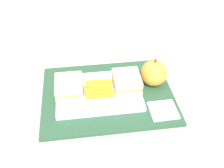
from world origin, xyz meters
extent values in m
plane|color=#B7AD99|center=(0.00, 0.00, 0.00)|extent=(2.40, 2.40, 0.00)
cube|color=#284C33|center=(0.00, 0.00, 0.01)|extent=(0.36, 0.28, 0.01)
cube|color=white|center=(-0.03, 0.00, 0.02)|extent=(0.23, 0.17, 0.01)
cube|color=#DBC189|center=(-0.10, 0.00, 0.03)|extent=(0.07, 0.08, 0.02)
cube|color=#F4CC4C|center=(-0.10, 0.00, 0.04)|extent=(0.07, 0.07, 0.01)
cube|color=#DBC189|center=(-0.10, 0.00, 0.06)|extent=(0.07, 0.08, 0.02)
cube|color=#DBC189|center=(0.05, 0.00, 0.03)|extent=(0.07, 0.08, 0.02)
cube|color=#F4CC4C|center=(0.05, 0.00, 0.04)|extent=(0.07, 0.07, 0.01)
cube|color=#DBC189|center=(0.05, 0.00, 0.06)|extent=(0.07, 0.08, 0.02)
cylinder|color=orange|center=(-0.02, -0.03, 0.03)|extent=(0.08, 0.01, 0.02)
cylinder|color=orange|center=(-0.02, -0.01, 0.03)|extent=(0.08, 0.01, 0.02)
cylinder|color=orange|center=(-0.03, 0.00, 0.03)|extent=(0.08, 0.01, 0.01)
cylinder|color=orange|center=(-0.02, 0.01, 0.03)|extent=(0.08, 0.01, 0.02)
cylinder|color=orange|center=(-0.02, 0.03, 0.03)|extent=(0.08, 0.01, 0.02)
sphere|color=gold|center=(0.14, 0.02, 0.05)|extent=(0.08, 0.08, 0.08)
cylinder|color=brown|center=(0.14, 0.02, 0.09)|extent=(0.01, 0.00, 0.01)
cube|color=white|center=(0.14, -0.09, 0.01)|extent=(0.07, 0.07, 0.00)
camera|label=1|loc=(-0.07, -0.57, 0.52)|focal=44.05mm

